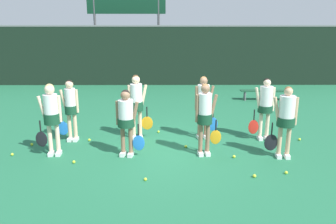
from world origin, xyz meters
The scene contains 23 objects.
ground_plane centered at (0.00, 0.00, 0.00)m, with size 140.00×140.00×0.00m, color #216642.
fence_windscreen centered at (0.00, 9.18, 1.55)m, with size 60.00×0.08×3.07m.
scoreboard centered at (-2.27, 11.17, 3.88)m, with size 4.37×0.15×4.88m.
bench_courtside centered at (4.13, 5.48, 0.37)m, with size 2.16×0.50×0.42m.
player_0 centered at (-2.74, -0.51, 1.04)m, with size 0.65×0.37×1.74m.
player_1 centered at (-0.98, -0.56, 0.95)m, with size 0.67×0.40×1.61m.
player_2 centered at (0.86, -0.52, 1.03)m, with size 0.63×0.36×1.74m.
player_3 centered at (2.70, -0.70, 1.00)m, with size 0.70×0.41×1.70m.
player_4 centered at (-2.58, 0.51, 0.96)m, with size 0.62×0.32×1.66m.
player_5 centered at (-0.85, 0.69, 1.05)m, with size 0.66×0.37×1.76m.
player_6 centered at (0.96, 0.69, 1.02)m, with size 0.65×0.37×1.72m.
player_7 centered at (2.60, 0.58, 1.00)m, with size 0.67×0.39×1.69m.
tennis_ball_0 centered at (0.45, -0.05, 0.04)m, with size 0.07×0.07×0.07m, color #CCE033.
tennis_ball_1 centered at (3.58, 0.47, 0.03)m, with size 0.07×0.07×0.07m, color #CCE033.
tennis_ball_2 centered at (-0.27, 1.16, 0.03)m, with size 0.07×0.07×0.07m, color #CCE033.
tennis_ball_3 centered at (-2.14, -1.03, 0.03)m, with size 0.07×0.07×0.07m, color #CCE033.
tennis_ball_4 centered at (-2.13, 0.45, 0.04)m, with size 0.07×0.07×0.07m, color #CCE033.
tennis_ball_5 centered at (-3.55, 0.13, 0.03)m, with size 0.07×0.07×0.07m, color #CCE033.
tennis_ball_6 centered at (1.56, -0.73, 0.04)m, with size 0.07×0.07×0.07m, color #CCE033.
tennis_ball_7 centered at (-0.47, -1.90, 0.03)m, with size 0.06×0.06×0.06m, color #CCE033.
tennis_ball_8 centered at (1.77, -1.77, 0.04)m, with size 0.07×0.07×0.07m, color #CCE033.
tennis_ball_9 centered at (2.48, -1.61, 0.03)m, with size 0.07×0.07×0.07m, color #CCE033.
tennis_ball_10 centered at (-3.75, -0.57, 0.03)m, with size 0.07×0.07×0.07m, color #CCE033.
Camera 1 is at (-0.04, -7.92, 3.01)m, focal length 35.00 mm.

